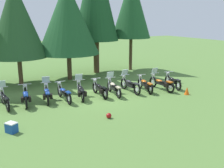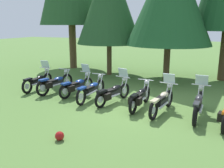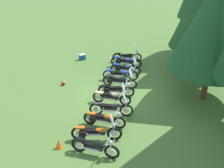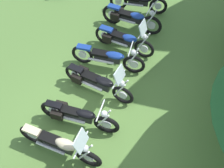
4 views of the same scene
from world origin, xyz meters
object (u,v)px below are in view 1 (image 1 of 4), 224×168
object	(u,v)px
motorcycle_0	(5,99)
picnic_cooler	(11,128)
motorcycle_7	(130,85)
motorcycle_10	(173,81)
motorcycle_2	(47,94)
traffic_cone	(187,91)
motorcycle_3	(64,93)
motorcycle_5	(100,89)
motorcycle_6	(114,88)
pine_tree_4	(131,6)
motorcycle_9	(162,83)
motorcycle_4	(81,91)
pine_tree_2	(67,18)
dropped_helmet	(109,116)
motorcycle_8	(145,85)
motorcycle_1	(26,97)
pine_tree_1	(16,20)

from	to	relation	value
motorcycle_0	picnic_cooler	world-z (taller)	motorcycle_0
motorcycle_7	motorcycle_10	bearing A→B (deg)	-98.42
motorcycle_2	traffic_cone	distance (m)	8.54
motorcycle_0	motorcycle_7	distance (m)	7.55
motorcycle_2	motorcycle_0	bearing A→B (deg)	98.98
motorcycle_3	motorcycle_5	size ratio (longest dim) A/B	1.09
motorcycle_2	motorcycle_10	world-z (taller)	motorcycle_2
motorcycle_6	picnic_cooler	xyz separation A→B (m)	(-6.49, -2.73, -0.24)
pine_tree_4	picnic_cooler	bearing A→B (deg)	-142.62
pine_tree_4	motorcycle_9	bearing A→B (deg)	-106.06
motorcycle_9	pine_tree_4	world-z (taller)	pine_tree_4
motorcycle_4	motorcycle_5	bearing A→B (deg)	-84.64
traffic_cone	motorcycle_4	bearing A→B (deg)	157.64
motorcycle_3	motorcycle_2	bearing A→B (deg)	73.90
motorcycle_9	pine_tree_2	world-z (taller)	pine_tree_2
motorcycle_0	picnic_cooler	distance (m)	3.53
dropped_helmet	motorcycle_8	bearing A→B (deg)	34.64
motorcycle_5	motorcycle_8	bearing A→B (deg)	-95.83
motorcycle_1	pine_tree_1	xyz separation A→B (m)	(0.63, 4.86, 4.10)
motorcycle_0	motorcycle_6	bearing A→B (deg)	-99.52
motorcycle_4	motorcycle_10	size ratio (longest dim) A/B	1.01
motorcycle_0	motorcycle_9	world-z (taller)	motorcycle_9
motorcycle_5	traffic_cone	size ratio (longest dim) A/B	4.59
motorcycle_0	motorcycle_6	xyz separation A→B (m)	(6.28, -0.79, 0.01)
dropped_helmet	motorcycle_1	bearing A→B (deg)	127.54
motorcycle_6	dropped_helmet	distance (m)	3.96
traffic_cone	pine_tree_4	bearing A→B (deg)	81.43
motorcycle_2	traffic_cone	bearing A→B (deg)	-97.32
motorcycle_7	traffic_cone	bearing A→B (deg)	-127.55
pine_tree_1	motorcycle_10	bearing A→B (deg)	-33.88
motorcycle_6	pine_tree_2	world-z (taller)	pine_tree_2
motorcycle_9	pine_tree_4	size ratio (longest dim) A/B	0.29
motorcycle_6	pine_tree_2	xyz separation A→B (m)	(-0.93, 5.37, 4.20)
motorcycle_0	motorcycle_9	distance (m)	9.71
motorcycle_3	pine_tree_4	world-z (taller)	pine_tree_4
motorcycle_2	motorcycle_9	world-z (taller)	motorcycle_9
motorcycle_2	motorcycle_1	bearing A→B (deg)	101.96
motorcycle_9	traffic_cone	xyz separation A→B (m)	(0.70, -1.62, -0.22)
picnic_cooler	motorcycle_8	bearing A→B (deg)	15.56
motorcycle_7	motorcycle_9	size ratio (longest dim) A/B	0.98
motorcycle_0	picnic_cooler	xyz separation A→B (m)	(-0.21, -3.52, -0.23)
pine_tree_1	dropped_helmet	xyz separation A→B (m)	(2.43, -8.84, -4.43)
motorcycle_5	picnic_cooler	bearing A→B (deg)	119.52
motorcycle_1	picnic_cooler	size ratio (longest dim) A/B	3.98
motorcycle_10	pine_tree_4	bearing A→B (deg)	6.16
motorcycle_7	motorcycle_10	world-z (taller)	motorcycle_7
picnic_cooler	dropped_helmet	bearing A→B (deg)	-7.61
motorcycle_8	motorcycle_0	bearing A→B (deg)	93.38
motorcycle_1	pine_tree_4	size ratio (longest dim) A/B	0.27
motorcycle_0	motorcycle_3	xyz separation A→B (m)	(3.18, -0.41, 0.00)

